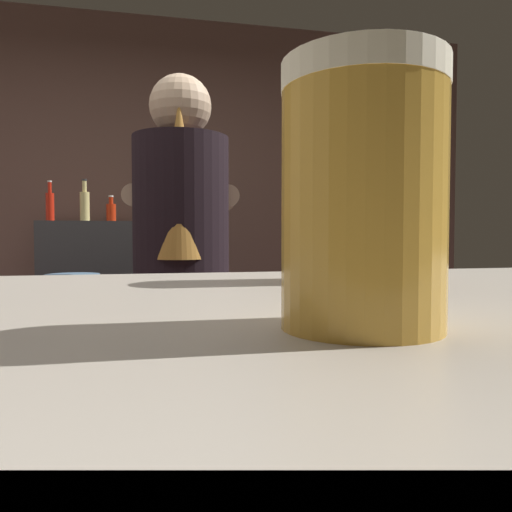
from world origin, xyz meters
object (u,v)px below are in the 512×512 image
at_px(bottle_olive_oil, 50,206).
at_px(bottle_hot_sauce, 85,205).
at_px(pint_glass_far, 324,214).
at_px(bottle_vinegar, 153,210).
at_px(bottle_soy, 111,212).
at_px(knife_block, 301,258).
at_px(pint_glass_near, 362,198).
at_px(mixing_bowl, 72,281).
at_px(chefs_knife, 239,283).
at_px(bartender, 181,277).

distance_m(bottle_olive_oil, bottle_hot_sauce, 0.25).
distance_m(pint_glass_far, bottle_vinegar, 2.95).
distance_m(pint_glass_far, bottle_soy, 2.93).
bearing_deg(knife_block, bottle_hot_sauce, 140.37).
xyz_separation_m(pint_glass_far, bottle_vinegar, (-0.17, 2.94, 0.15)).
relative_size(pint_glass_near, pint_glass_far, 0.95).
relative_size(mixing_bowl, pint_glass_far, 1.51).
bearing_deg(pint_glass_near, chefs_knife, 81.76).
bearing_deg(mixing_bowl, pint_glass_near, -77.15).
xyz_separation_m(knife_block, bottle_vinegar, (-0.71, 1.12, 0.29)).
bearing_deg(mixing_bowl, pint_glass_far, -72.77).
distance_m(bartender, chefs_knife, 0.50).
distance_m(knife_block, bottle_olive_oil, 1.74).
xyz_separation_m(bartender, bottle_vinegar, (-0.09, 1.68, 0.32)).
relative_size(pint_glass_far, bottle_hot_sauce, 0.54).
bearing_deg(pint_glass_near, knife_block, 73.39).
relative_size(bartender, bottle_hot_sauce, 6.44).
relative_size(bartender, mixing_bowl, 7.94).
bearing_deg(bottle_soy, bartender, -77.36).
xyz_separation_m(knife_block, bottle_hot_sauce, (-1.14, 0.94, 0.31)).
bearing_deg(bottle_hot_sauce, pint_glass_near, -80.25).
xyz_separation_m(mixing_bowl, bottle_soy, (0.06, 1.29, 0.35)).
bearing_deg(bottle_vinegar, knife_block, -57.38).
bearing_deg(bartender, pint_glass_near, -173.83).
height_order(chefs_knife, pint_glass_far, pint_glass_far).
relative_size(chefs_knife, bottle_vinegar, 1.13).
distance_m(mixing_bowl, bottle_soy, 1.34).
xyz_separation_m(bartender, bottle_olive_oil, (-0.74, 1.60, 0.34)).
bearing_deg(knife_block, pint_glass_near, -106.61).
distance_m(chefs_knife, bottle_olive_oil, 1.63).
height_order(bartender, chefs_knife, bartender).
relative_size(bottle_hot_sauce, bottle_vinegar, 1.26).
bearing_deg(pint_glass_far, bottle_hot_sauce, 102.08).
bearing_deg(bottle_olive_oil, bottle_vinegar, 6.71).
distance_m(mixing_bowl, pint_glass_far, 1.69).
xyz_separation_m(chefs_knife, pint_glass_near, (-0.28, -1.92, 0.23)).
bearing_deg(chefs_knife, bartender, -102.24).
distance_m(bottle_olive_oil, bottle_soy, 0.38).
height_order(pint_glass_near, bottle_vinegar, bottle_vinegar).
bearing_deg(bartender, bottle_hot_sauce, 25.02).
xyz_separation_m(bartender, bottle_soy, (-0.37, 1.63, 0.31)).
xyz_separation_m(knife_block, pint_glass_near, (-0.62, -2.08, 0.13)).
bearing_deg(pint_glass_far, mixing_bowl, 107.23).
bearing_deg(bottle_vinegar, chefs_knife, -73.69).
xyz_separation_m(pint_glass_far, bottle_soy, (-0.44, 2.89, 0.14)).
xyz_separation_m(bottle_soy, bottle_vinegar, (0.27, 0.05, 0.01)).
bearing_deg(bottle_soy, chefs_knife, -62.12).
distance_m(mixing_bowl, chefs_knife, 0.71).
xyz_separation_m(bottle_soy, bottle_hot_sauce, (-0.15, -0.12, 0.04)).
distance_m(chefs_knife, bottle_vinegar, 1.38).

